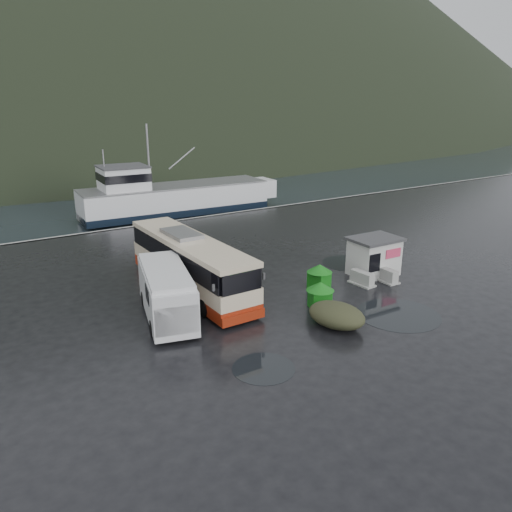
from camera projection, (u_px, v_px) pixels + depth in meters
ground at (286, 300)px, 27.19m from camera, size 160.00×160.00×0.00m
harbor_water at (8, 144)px, 115.53m from camera, size 300.00×180.00×0.02m
quay_edge at (151, 224)px, 43.25m from camera, size 160.00×0.60×1.50m
coach_bus at (191, 289)px, 28.68m from camera, size 3.07×11.55×3.25m
white_van at (168, 317)px, 25.05m from camera, size 3.64×6.64×2.64m
waste_bin_left at (319, 288)px, 28.83m from camera, size 1.28×1.28×1.46m
waste_bin_right at (319, 308)px, 26.14m from camera, size 1.35×1.35×1.46m
dome_tent at (336, 326)px, 24.11m from camera, size 2.75×3.35×1.15m
ticket_kiosk at (373, 274)px, 31.11m from camera, size 3.10×2.39×2.37m
jersey_barrier_a at (386, 281)px, 29.94m from camera, size 0.86×1.63×0.80m
jersey_barrier_b at (362, 284)px, 29.42m from camera, size 0.92×1.65×0.79m
fishing_trawler at (176, 201)px, 52.69m from camera, size 23.35×6.28×9.25m
puddles at (359, 301)px, 27.02m from camera, size 15.23×11.40×0.01m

